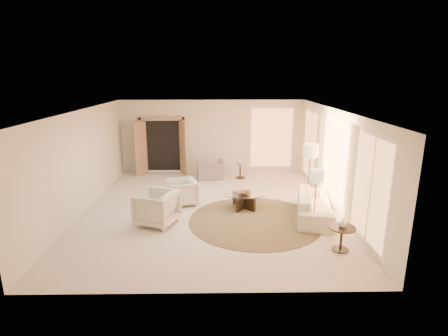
{
  "coord_description": "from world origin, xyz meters",
  "views": [
    {
      "loc": [
        0.25,
        -9.36,
        3.71
      ],
      "look_at": [
        0.4,
        0.4,
        1.1
      ],
      "focal_mm": 28.0,
      "sensor_mm": 36.0,
      "label": 1
    }
  ],
  "objects_px": {
    "floor_lamp_far": "(317,178)",
    "end_vase": "(343,223)",
    "accent_chair": "(210,167)",
    "end_table": "(342,234)",
    "side_table": "(240,170)",
    "floor_lamp_near": "(311,153)",
    "sofa": "(315,205)",
    "armchair_left": "(182,191)",
    "side_vase": "(240,161)",
    "coffee_table": "(244,199)",
    "bowl": "(244,193)",
    "armchair_right": "(156,206)"
  },
  "relations": [
    {
      "from": "bowl",
      "to": "side_table",
      "type": "bearing_deg",
      "value": 88.55
    },
    {
      "from": "end_table",
      "to": "side_vase",
      "type": "distance_m",
      "value": 5.85
    },
    {
      "from": "floor_lamp_far",
      "to": "end_vase",
      "type": "relative_size",
      "value": 8.02
    },
    {
      "from": "armchair_right",
      "to": "side_table",
      "type": "bearing_deg",
      "value": 169.9
    },
    {
      "from": "side_table",
      "to": "armchair_left",
      "type": "bearing_deg",
      "value": -125.09
    },
    {
      "from": "armchair_left",
      "to": "end_vase",
      "type": "xyz_separation_m",
      "value": [
        3.73,
        -2.88,
        0.23
      ]
    },
    {
      "from": "coffee_table",
      "to": "floor_lamp_near",
      "type": "xyz_separation_m",
      "value": [
        1.94,
        0.37,
        1.26
      ]
    },
    {
      "from": "sofa",
      "to": "armchair_right",
      "type": "bearing_deg",
      "value": 108.36
    },
    {
      "from": "sofa",
      "to": "side_vase",
      "type": "distance_m",
      "value": 4.09
    },
    {
      "from": "end_table",
      "to": "side_table",
      "type": "height_order",
      "value": "end_table"
    },
    {
      "from": "end_vase",
      "to": "side_vase",
      "type": "bearing_deg",
      "value": 108.56
    },
    {
      "from": "armchair_right",
      "to": "armchair_left",
      "type": "bearing_deg",
      "value": -179.67
    },
    {
      "from": "accent_chair",
      "to": "end_table",
      "type": "height_order",
      "value": "accent_chair"
    },
    {
      "from": "coffee_table",
      "to": "floor_lamp_far",
      "type": "distance_m",
      "value": 2.29
    },
    {
      "from": "accent_chair",
      "to": "end_table",
      "type": "distance_m",
      "value": 6.27
    },
    {
      "from": "coffee_table",
      "to": "bowl",
      "type": "height_order",
      "value": "bowl"
    },
    {
      "from": "bowl",
      "to": "armchair_left",
      "type": "bearing_deg",
      "value": 169.09
    },
    {
      "from": "bowl",
      "to": "side_vase",
      "type": "bearing_deg",
      "value": 88.55
    },
    {
      "from": "armchair_right",
      "to": "floor_lamp_near",
      "type": "distance_m",
      "value": 4.6
    },
    {
      "from": "accent_chair",
      "to": "end_vase",
      "type": "bearing_deg",
      "value": 111.44
    },
    {
      "from": "sofa",
      "to": "floor_lamp_far",
      "type": "distance_m",
      "value": 1.07
    },
    {
      "from": "end_table",
      "to": "floor_lamp_near",
      "type": "bearing_deg",
      "value": 90.0
    },
    {
      "from": "coffee_table",
      "to": "end_vase",
      "type": "height_order",
      "value": "end_vase"
    },
    {
      "from": "armchair_left",
      "to": "floor_lamp_near",
      "type": "height_order",
      "value": "floor_lamp_near"
    },
    {
      "from": "accent_chair",
      "to": "end_table",
      "type": "xyz_separation_m",
      "value": [
        2.97,
        -5.53,
        -0.06
      ]
    },
    {
      "from": "floor_lamp_near",
      "to": "side_vase",
      "type": "distance_m",
      "value": 3.35
    },
    {
      "from": "accent_chair",
      "to": "end_table",
      "type": "relative_size",
      "value": 1.71
    },
    {
      "from": "sofa",
      "to": "coffee_table",
      "type": "bearing_deg",
      "value": 83.64
    },
    {
      "from": "side_table",
      "to": "coffee_table",
      "type": "bearing_deg",
      "value": -91.45
    },
    {
      "from": "armchair_right",
      "to": "end_vase",
      "type": "height_order",
      "value": "armchair_right"
    },
    {
      "from": "sofa",
      "to": "armchair_left",
      "type": "relative_size",
      "value": 2.76
    },
    {
      "from": "floor_lamp_near",
      "to": "end_vase",
      "type": "bearing_deg",
      "value": -90.0
    },
    {
      "from": "end_vase",
      "to": "armchair_left",
      "type": "bearing_deg",
      "value": 142.4
    },
    {
      "from": "accent_chair",
      "to": "floor_lamp_far",
      "type": "bearing_deg",
      "value": 116.41
    },
    {
      "from": "end_table",
      "to": "floor_lamp_far",
      "type": "relative_size",
      "value": 0.4
    },
    {
      "from": "armchair_left",
      "to": "coffee_table",
      "type": "distance_m",
      "value": 1.84
    },
    {
      "from": "side_table",
      "to": "floor_lamp_near",
      "type": "bearing_deg",
      "value": -54.84
    },
    {
      "from": "bowl",
      "to": "end_vase",
      "type": "height_order",
      "value": "end_vase"
    },
    {
      "from": "side_vase",
      "to": "end_table",
      "type": "bearing_deg",
      "value": -71.44
    },
    {
      "from": "end_table",
      "to": "armchair_left",
      "type": "bearing_deg",
      "value": 142.4
    },
    {
      "from": "end_table",
      "to": "side_vase",
      "type": "relative_size",
      "value": 2.37
    },
    {
      "from": "armchair_left",
      "to": "coffee_table",
      "type": "height_order",
      "value": "armchair_left"
    },
    {
      "from": "accent_chair",
      "to": "armchair_right",
      "type": "bearing_deg",
      "value": 65.73
    },
    {
      "from": "armchair_right",
      "to": "end_vase",
      "type": "xyz_separation_m",
      "value": [
        4.24,
        -1.47,
        0.16
      ]
    },
    {
      "from": "coffee_table",
      "to": "side_table",
      "type": "xyz_separation_m",
      "value": [
        0.08,
        3.01,
        0.06
      ]
    },
    {
      "from": "end_table",
      "to": "floor_lamp_far",
      "type": "height_order",
      "value": "floor_lamp_far"
    },
    {
      "from": "end_vase",
      "to": "armchair_right",
      "type": "bearing_deg",
      "value": 160.91
    },
    {
      "from": "sofa",
      "to": "coffee_table",
      "type": "height_order",
      "value": "sofa"
    },
    {
      "from": "sofa",
      "to": "side_vase",
      "type": "bearing_deg",
      "value": 38.75
    },
    {
      "from": "side_table",
      "to": "floor_lamp_near",
      "type": "distance_m",
      "value": 3.45
    }
  ]
}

